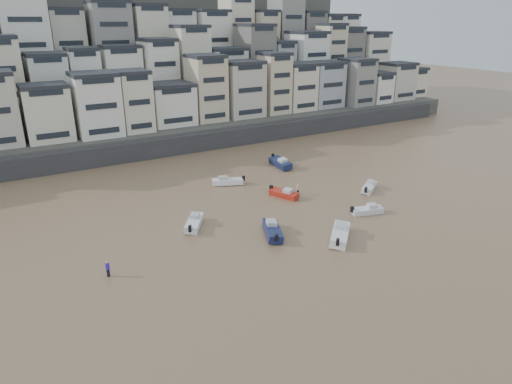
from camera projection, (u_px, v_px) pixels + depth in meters
harbor_wall at (181, 144)px, 88.71m from camera, size 140.00×3.00×3.50m
hillside at (137, 66)px, 118.89m from camera, size 141.04×66.00×50.00m
boat_h at (228, 180)px, 72.06m from camera, size 5.59×3.69×1.45m
boat_e at (284, 193)px, 67.05m from camera, size 3.32×5.20×1.35m
boat_d at (369, 186)px, 69.63m from camera, size 5.09×4.17×1.37m
boat_f at (194, 221)px, 57.48m from camera, size 4.55×5.55×1.50m
boat_i at (280, 162)px, 80.69m from camera, size 2.79×6.56×1.74m
boat_b at (367, 209)px, 61.38m from camera, size 4.99×2.86×1.29m
boat_a at (340, 233)px, 54.11m from camera, size 6.11×6.02×1.76m
boat_c at (273, 229)px, 55.19m from camera, size 4.12×6.20×1.61m
person_blue at (108, 269)px, 46.36m from camera, size 0.44×0.44×1.74m
person_pink at (298, 189)px, 67.76m from camera, size 0.44×0.44×1.74m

